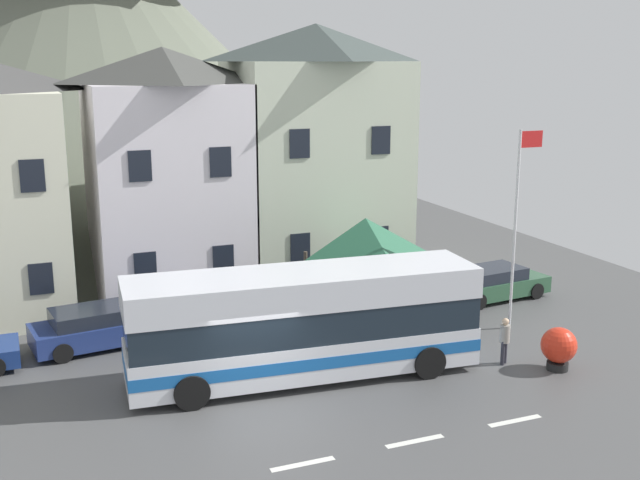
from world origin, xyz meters
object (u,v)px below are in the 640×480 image
(townhouse_02, at_px, (316,157))
(transit_bus, at_px, (304,325))
(parked_car_01, at_px, (492,283))
(pedestrian_01, at_px, (505,337))
(hilltop_castle, at_px, (87,53))
(harbour_buoy, at_px, (559,347))
(townhouse_01, at_px, (168,176))
(parked_car_02, at_px, (100,327))
(pedestrian_02, at_px, (465,302))
(pedestrian_00, at_px, (394,317))
(public_bench, at_px, (322,296))
(pedestrian_03, at_px, (439,305))
(flagpole, at_px, (518,216))
(bus_shelter, at_px, (365,239))

(townhouse_02, xyz_separation_m, transit_bus, (-4.20, -9.60, -3.71))
(parked_car_01, bearing_deg, pedestrian_01, -127.94)
(hilltop_castle, xyz_separation_m, harbour_buoy, (10.39, -30.17, -8.93))
(townhouse_01, height_order, parked_car_02, townhouse_01)
(pedestrian_02, bearing_deg, hilltop_castle, 111.17)
(parked_car_01, xyz_separation_m, pedestrian_00, (-5.82, -2.72, 0.18))
(townhouse_02, bearing_deg, parked_car_01, -42.58)
(pedestrian_01, relative_size, public_bench, 0.97)
(pedestrian_01, bearing_deg, pedestrian_02, 77.33)
(public_bench, bearing_deg, townhouse_01, 143.59)
(pedestrian_02, relative_size, pedestrian_03, 0.97)
(pedestrian_01, xyz_separation_m, pedestrian_02, (0.80, 3.55, 0.00))
(townhouse_02, bearing_deg, flagpole, -63.30)
(public_bench, bearing_deg, transit_bus, -116.77)
(hilltop_castle, bearing_deg, pedestrian_00, -75.18)
(townhouse_01, xyz_separation_m, flagpole, (10.39, -8.30, -0.81))
(parked_car_02, xyz_separation_m, pedestrian_03, (11.32, -2.70, 0.21))
(bus_shelter, bearing_deg, transit_bus, -134.42)
(flagpole, bearing_deg, transit_bus, -171.09)
(pedestrian_02, xyz_separation_m, pedestrian_03, (-0.99, 0.10, -0.01))
(townhouse_01, distance_m, pedestrian_00, 10.63)
(parked_car_01, bearing_deg, bus_shelter, 179.33)
(townhouse_01, distance_m, public_bench, 7.64)
(pedestrian_03, bearing_deg, flagpole, -21.62)
(pedestrian_03, height_order, flagpole, flagpole)
(hilltop_castle, height_order, parked_car_02, hilltop_castle)
(parked_car_01, bearing_deg, townhouse_01, 149.87)
(pedestrian_01, bearing_deg, pedestrian_00, 125.20)
(pedestrian_00, height_order, pedestrian_01, pedestrian_00)
(transit_bus, height_order, parked_car_02, transit_bus)
(transit_bus, relative_size, public_bench, 6.85)
(townhouse_02, relative_size, pedestrian_00, 6.89)
(townhouse_02, bearing_deg, hilltop_castle, 111.50)
(pedestrian_03, bearing_deg, bus_shelter, 142.94)
(bus_shelter, height_order, pedestrian_03, bus_shelter)
(parked_car_01, height_order, harbour_buoy, harbour_buoy)
(townhouse_02, bearing_deg, townhouse_01, 179.90)
(pedestrian_03, bearing_deg, townhouse_02, 103.50)
(pedestrian_02, distance_m, public_bench, 5.48)
(transit_bus, distance_m, pedestrian_01, 6.36)
(parked_car_01, height_order, pedestrian_03, pedestrian_03)
(public_bench, xyz_separation_m, harbour_buoy, (4.44, -8.31, 0.28))
(transit_bus, xyz_separation_m, pedestrian_00, (3.92, 1.79, -0.83))
(townhouse_02, distance_m, parked_car_02, 11.62)
(townhouse_02, bearing_deg, pedestrian_01, -79.90)
(hilltop_castle, xyz_separation_m, pedestrian_01, (9.12, -29.16, -8.80))
(flagpole, bearing_deg, townhouse_02, 116.70)
(hilltop_castle, height_order, transit_bus, hilltop_castle)
(harbour_buoy, bearing_deg, bus_shelter, 119.94)
(flagpole, bearing_deg, pedestrian_00, 173.81)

